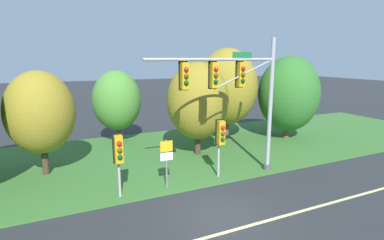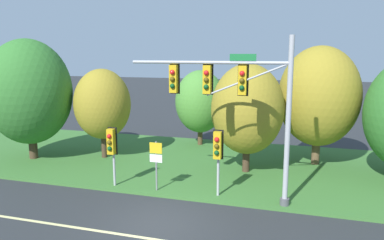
# 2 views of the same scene
# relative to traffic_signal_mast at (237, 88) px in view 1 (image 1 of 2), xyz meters

# --- Properties ---
(ground_plane) EXTENTS (160.00, 160.00, 0.00)m
(ground_plane) POSITION_rel_traffic_signal_mast_xyz_m (-2.52, -3.02, -4.72)
(ground_plane) COLOR #282B2D
(lane_stripe) EXTENTS (36.00, 0.16, 0.01)m
(lane_stripe) POSITION_rel_traffic_signal_mast_xyz_m (-2.52, -4.22, -4.71)
(lane_stripe) COLOR beige
(lane_stripe) RESTS_ON ground
(grass_verge) EXTENTS (48.00, 11.50, 0.10)m
(grass_verge) POSITION_rel_traffic_signal_mast_xyz_m (-2.52, 5.23, -4.67)
(grass_verge) COLOR #386B2D
(grass_verge) RESTS_ON ground
(traffic_signal_mast) EXTENTS (7.11, 0.49, 7.13)m
(traffic_signal_mast) POSITION_rel_traffic_signal_mast_xyz_m (0.00, 0.00, 0.00)
(traffic_signal_mast) COLOR #9EA0A5
(traffic_signal_mast) RESTS_ON grass_verge
(pedestrian_signal_near_kerb) EXTENTS (0.46, 0.55, 3.08)m
(pedestrian_signal_near_kerb) POSITION_rel_traffic_signal_mast_xyz_m (-0.83, 0.10, -2.40)
(pedestrian_signal_near_kerb) COLOR #9EA0A5
(pedestrian_signal_near_kerb) RESTS_ON grass_verge
(pedestrian_signal_further_along) EXTENTS (0.46, 0.55, 2.93)m
(pedestrian_signal_further_along) POSITION_rel_traffic_signal_mast_xyz_m (-5.99, -0.08, -2.52)
(pedestrian_signal_further_along) COLOR #9EA0A5
(pedestrian_signal_further_along) RESTS_ON grass_verge
(route_sign_post) EXTENTS (0.62, 0.08, 2.37)m
(route_sign_post) POSITION_rel_traffic_signal_mast_xyz_m (-3.76, 0.06, -3.09)
(route_sign_post) COLOR slate
(route_sign_post) RESTS_ON grass_verge
(tree_left_of_mast) EXTENTS (3.43, 3.43, 5.49)m
(tree_left_of_mast) POSITION_rel_traffic_signal_mast_xyz_m (-9.03, 4.45, -1.28)
(tree_left_of_mast) COLOR #423021
(tree_left_of_mast) RESTS_ON grass_verge
(tree_behind_signpost) EXTENTS (3.49, 3.49, 5.26)m
(tree_behind_signpost) POSITION_rel_traffic_signal_mast_xyz_m (-4.19, 9.35, -1.55)
(tree_behind_signpost) COLOR #4C3823
(tree_behind_signpost) RESTS_ON grass_verge
(tree_mid_verge) EXTENTS (3.88, 3.88, 5.89)m
(tree_mid_verge) POSITION_rel_traffic_signal_mast_xyz_m (-0.14, 4.15, -1.17)
(tree_mid_verge) COLOR #423021
(tree_mid_verge) RESTS_ON grass_verge
(tree_tall_centre) EXTENTS (4.57, 4.57, 6.84)m
(tree_tall_centre) POSITION_rel_traffic_signal_mast_xyz_m (3.54, 6.74, -0.65)
(tree_tall_centre) COLOR brown
(tree_tall_centre) RESTS_ON grass_verge
(tree_right_far) EXTENTS (4.55, 4.55, 6.28)m
(tree_right_far) POSITION_rel_traffic_signal_mast_xyz_m (7.90, 4.90, -1.19)
(tree_right_far) COLOR brown
(tree_right_far) RESTS_ON grass_verge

